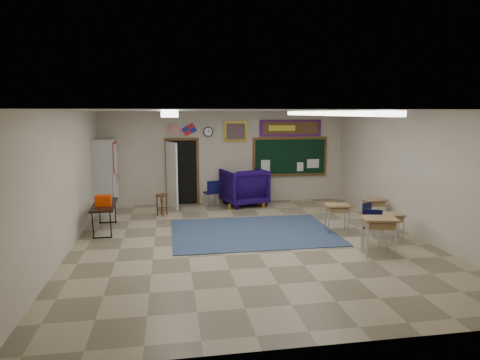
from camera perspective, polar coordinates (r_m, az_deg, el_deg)
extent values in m
plane|color=tan|center=(9.97, 1.49, -8.29)|extent=(9.00, 9.00, 0.00)
cube|color=beige|center=(14.04, -2.01, 3.01)|extent=(8.00, 0.04, 3.00)
cube|color=beige|center=(5.38, 10.82, -6.93)|extent=(8.00, 0.04, 3.00)
cube|color=beige|center=(9.70, -22.34, -0.35)|extent=(0.04, 9.00, 3.00)
cube|color=beige|center=(11.11, 22.22, 0.77)|extent=(0.04, 9.00, 3.00)
cube|color=silver|center=(9.52, 1.56, 9.22)|extent=(8.00, 9.00, 0.04)
cube|color=navy|center=(10.76, 1.72, -6.93)|extent=(4.00, 3.00, 0.02)
cube|color=black|center=(13.97, -7.69, 1.05)|extent=(0.95, 0.04, 2.10)
cube|color=silver|center=(13.53, -9.09, 0.67)|extent=(0.35, 0.86, 2.05)
cube|color=brown|center=(14.46, 6.69, 3.13)|extent=(2.55, 0.05, 1.30)
cube|color=black|center=(14.45, 6.71, 3.13)|extent=(2.40, 0.03, 1.15)
cube|color=brown|center=(14.48, 6.72, 0.75)|extent=(2.40, 0.12, 0.04)
cube|color=#A30E19|center=(14.40, 6.76, 6.90)|extent=(2.10, 0.04, 0.55)
cube|color=brown|center=(14.39, 6.78, 6.89)|extent=(1.90, 0.03, 0.40)
cube|color=#AA8220|center=(14.00, -0.58, 6.49)|extent=(0.75, 0.05, 0.65)
cube|color=#A51466|center=(13.98, -0.57, 6.49)|extent=(0.62, 0.03, 0.52)
cylinder|color=black|center=(13.89, -4.27, 6.45)|extent=(0.32, 0.05, 0.32)
cylinder|color=white|center=(13.87, -4.27, 6.44)|extent=(0.26, 0.02, 0.26)
cube|color=#A5A5A1|center=(13.46, -17.52, 0.62)|extent=(0.55, 1.25, 2.20)
imported|color=#120538|center=(13.75, 0.54, -0.93)|extent=(1.54, 1.57, 1.18)
cube|color=olive|center=(10.87, 12.88, -3.28)|extent=(0.66, 0.53, 0.04)
cube|color=olive|center=(10.89, 12.86, -3.79)|extent=(0.57, 0.45, 0.12)
cube|color=olive|center=(11.87, 17.45, -2.54)|extent=(0.63, 0.51, 0.04)
cube|color=olive|center=(11.89, 17.43, -3.00)|extent=(0.54, 0.43, 0.12)
cube|color=olive|center=(9.29, 18.11, -4.93)|extent=(0.76, 0.63, 0.05)
cube|color=olive|center=(9.32, 18.07, -5.61)|extent=(0.66, 0.53, 0.14)
cube|color=olive|center=(10.49, 19.59, -4.31)|extent=(0.63, 0.52, 0.04)
cube|color=olive|center=(10.51, 19.56, -4.80)|extent=(0.54, 0.44, 0.11)
cube|color=black|center=(11.31, -17.65, -3.16)|extent=(0.62, 1.68, 0.05)
cube|color=red|center=(11.06, -17.76, -2.63)|extent=(0.37, 0.28, 0.26)
cylinder|color=#502D18|center=(12.54, -10.41, -2.00)|extent=(0.35, 0.35, 0.04)
torus|color=#502D18|center=(12.62, -10.36, -3.76)|extent=(0.29, 0.29, 0.02)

